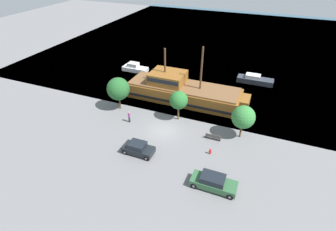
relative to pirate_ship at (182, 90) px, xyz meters
name	(u,v)px	position (x,y,z in m)	size (l,w,h in m)	color
ground_plane	(164,130)	(0.76, -9.27, -1.58)	(160.00, 160.00, 0.00)	slate
water_surface	(228,41)	(0.76, 34.73, -1.58)	(80.00, 80.00, 0.00)	#33566B
pirate_ship	(182,90)	(0.00, 0.00, 0.00)	(19.73, 5.74, 9.27)	brown
moored_boat_dockside	(255,80)	(10.49, 10.90, -0.97)	(6.45, 2.07, 1.57)	#2D333D
moored_boat_outer	(135,68)	(-12.75, 7.44, -0.96)	(5.14, 2.00, 1.66)	silver
parked_car_curb_front	(138,148)	(-0.35, -14.81, -0.82)	(3.86, 1.87, 1.54)	black
parked_car_curb_mid	(213,182)	(9.46, -16.71, -0.79)	(4.78, 1.95, 1.61)	#2D5B38
fire_hydrant	(210,151)	(7.85, -11.59, -1.17)	(0.42, 0.25, 0.76)	red
bench_promenade_east	(213,137)	(7.48, -8.69, -1.13)	(2.00, 0.45, 0.85)	#4C4742
pedestrian_walking_near	(129,117)	(-4.70, -9.23, -0.70)	(0.32, 0.32, 1.74)	#232838
tree_row_east	(118,89)	(-7.88, -6.47, 1.84)	(3.45, 3.45, 5.16)	brown
tree_row_mideast	(179,100)	(1.58, -5.90, 1.62)	(2.63, 2.63, 4.53)	brown
tree_row_midwest	(243,117)	(10.67, -6.77, 1.56)	(3.02, 3.02, 4.66)	brown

